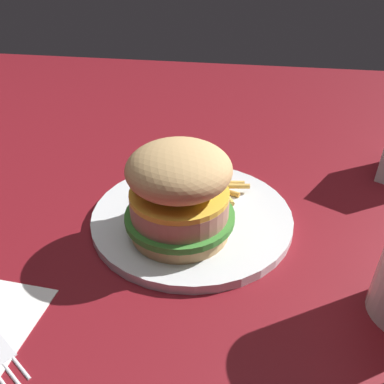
{
  "coord_description": "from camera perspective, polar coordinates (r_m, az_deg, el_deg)",
  "views": [
    {
      "loc": [
        0.09,
        -0.37,
        0.29
      ],
      "look_at": [
        0.02,
        0.01,
        0.04
      ],
      "focal_mm": 35.35,
      "sensor_mm": 36.0,
      "label": 1
    }
  ],
  "objects": [
    {
      "name": "ground_plane",
      "position": [
        0.48,
        -2.65,
        -4.86
      ],
      "size": [
        1.6,
        1.6,
        0.0
      ],
      "primitive_type": "plane",
      "color": "maroon"
    },
    {
      "name": "plate",
      "position": [
        0.48,
        0.0,
        -3.61
      ],
      "size": [
        0.25,
        0.25,
        0.01
      ],
      "primitive_type": "cylinder",
      "color": "silver",
      "rests_on": "ground_plane"
    },
    {
      "name": "sandwich",
      "position": [
        0.41,
        -1.93,
        0.08
      ],
      "size": [
        0.13,
        0.13,
        0.11
      ],
      "color": "tan",
      "rests_on": "plate"
    },
    {
      "name": "fries_pile",
      "position": [
        0.51,
        3.35,
        0.18
      ],
      "size": [
        0.11,
        0.07,
        0.01
      ],
      "color": "#E5B251",
      "rests_on": "plate"
    }
  ]
}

